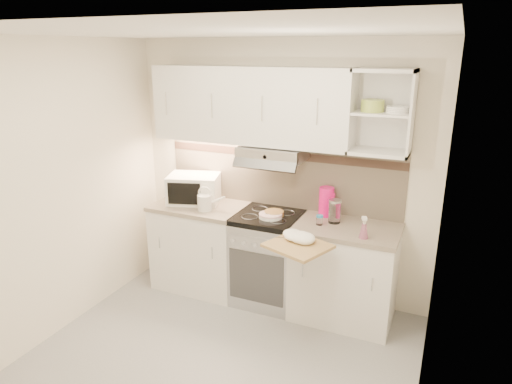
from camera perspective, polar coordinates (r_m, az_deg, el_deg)
ground at (r=3.89m, az=-5.14°, el=-20.75°), size 3.00×3.00×0.00m
room_shell at (r=3.46m, az=-2.91°, el=4.56°), size 3.04×2.84×2.52m
base_cabinet_left at (r=4.81m, az=-6.85°, el=-6.85°), size 0.90×0.60×0.86m
worktop_left at (r=4.64m, az=-7.05°, el=-1.78°), size 0.92×0.62×0.04m
base_cabinet_right at (r=4.31m, az=10.94°, el=-10.10°), size 0.90×0.60×0.86m
worktop_right at (r=4.12m, az=11.29°, el=-4.53°), size 0.92×0.62×0.04m
electric_range at (r=4.49m, az=1.52°, el=-8.25°), size 0.60×0.60×0.90m
microwave at (r=4.68m, az=-7.77°, el=0.44°), size 0.59×0.50×0.28m
watering_can at (r=4.44m, az=-6.31°, el=-1.22°), size 0.27×0.15×0.24m
plate_stack at (r=4.24m, az=1.83°, el=-2.97°), size 0.22×0.22×0.05m
bread_loaf at (r=4.29m, az=2.26°, el=-2.68°), size 0.18×0.18×0.05m
pink_pitcher at (r=4.30m, az=8.79°, el=-1.20°), size 0.15×0.14×0.28m
glass_jar at (r=4.15m, az=9.80°, el=-2.39°), size 0.11×0.11×0.22m
spice_jar at (r=4.10m, az=7.95°, el=-3.47°), size 0.06×0.06×0.09m
spray_bottle at (r=3.87m, az=13.34°, el=-4.53°), size 0.08×0.08×0.20m
cutting_board at (r=3.74m, az=5.27°, el=-6.73°), size 0.58×0.55×0.03m
dish_towel at (r=3.76m, az=5.50°, el=-5.71°), size 0.37×0.34×0.08m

